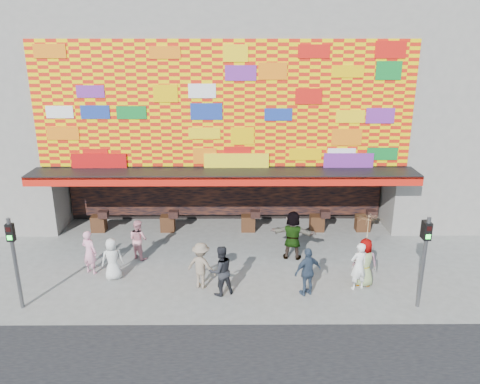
% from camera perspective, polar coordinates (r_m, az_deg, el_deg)
% --- Properties ---
extents(ground, '(90.00, 90.00, 0.00)m').
position_cam_1_polar(ground, '(16.41, -2.21, -11.02)').
color(ground, slate).
rests_on(ground, ground).
extents(shop_building, '(15.20, 9.40, 10.00)m').
position_cam_1_polar(shop_building, '(22.66, -1.72, 11.20)').
color(shop_building, gray).
rests_on(shop_building, ground).
extents(signal_left, '(0.22, 0.20, 3.00)m').
position_cam_1_polar(signal_left, '(15.73, -25.86, -6.77)').
color(signal_left, '#59595B').
rests_on(signal_left, ground).
extents(signal_right, '(0.22, 0.20, 3.00)m').
position_cam_1_polar(signal_right, '(15.30, 21.59, -6.87)').
color(signal_right, '#59595B').
rests_on(signal_right, ground).
extents(ped_a, '(0.85, 0.68, 1.51)m').
position_cam_1_polar(ped_a, '(16.91, -15.30, -7.88)').
color(ped_a, silver).
rests_on(ped_a, ground).
extents(ped_b, '(0.70, 0.60, 1.62)m').
position_cam_1_polar(ped_b, '(17.53, -17.88, -6.99)').
color(ped_b, pink).
rests_on(ped_b, ground).
extents(ped_c, '(1.03, 0.94, 1.70)m').
position_cam_1_polar(ped_c, '(15.38, -2.36, -9.56)').
color(ped_c, black).
rests_on(ped_c, ground).
extents(ped_d, '(1.20, 0.98, 1.61)m').
position_cam_1_polar(ped_d, '(15.83, -4.76, -8.93)').
color(ped_d, gray).
rests_on(ped_d, ground).
extents(ped_e, '(1.05, 0.77, 1.65)m').
position_cam_1_polar(ped_e, '(15.52, 8.27, -9.58)').
color(ped_e, '#314055').
rests_on(ped_e, ground).
extents(ped_f, '(1.83, 0.90, 1.89)m').
position_cam_1_polar(ped_f, '(17.82, 6.44, -5.25)').
color(ped_f, gray).
rests_on(ped_f, ground).
extents(ped_g, '(0.87, 0.61, 1.69)m').
position_cam_1_polar(ped_g, '(16.44, 14.95, -8.30)').
color(ped_g, gray).
rests_on(ped_g, ground).
extents(ped_h, '(0.70, 0.57, 1.66)m').
position_cam_1_polar(ped_h, '(16.17, 14.27, -8.76)').
color(ped_h, white).
rests_on(ped_h, ground).
extents(ped_i, '(0.95, 0.90, 1.54)m').
position_cam_1_polar(ped_i, '(18.22, -12.29, -5.65)').
color(ped_i, pink).
rests_on(ped_i, ground).
extents(parasol, '(1.22, 1.23, 1.82)m').
position_cam_1_polar(parasol, '(15.92, 15.33, -4.15)').
color(parasol, beige).
rests_on(parasol, ground).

